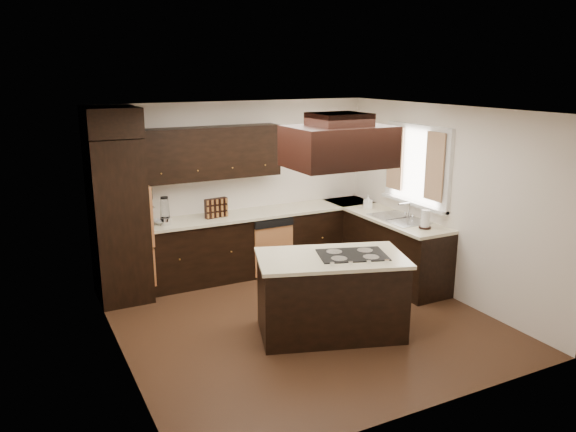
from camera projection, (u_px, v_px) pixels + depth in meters
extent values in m
cube|color=#55341F|center=(303.00, 321.00, 6.76)|extent=(4.20, 4.20, 0.02)
cube|color=silver|center=(305.00, 109.00, 6.12)|extent=(4.20, 4.20, 0.02)
cube|color=white|center=(236.00, 187.00, 8.26)|extent=(4.20, 0.02, 2.50)
cube|color=white|center=(426.00, 279.00, 4.62)|extent=(4.20, 0.02, 2.50)
cube|color=white|center=(116.00, 245.00, 5.52)|extent=(0.02, 4.20, 2.50)
cube|color=white|center=(445.00, 201.00, 7.37)|extent=(0.02, 4.20, 2.50)
cube|color=black|center=(119.00, 220.00, 7.18)|extent=(0.65, 0.75, 2.12)
cube|color=#D2834A|center=(146.00, 213.00, 7.32)|extent=(0.05, 0.62, 0.78)
cube|color=black|center=(247.00, 245.00, 8.21)|extent=(2.93, 0.60, 0.88)
cube|color=black|center=(382.00, 245.00, 8.21)|extent=(0.60, 2.40, 0.88)
cube|color=beige|center=(247.00, 215.00, 8.08)|extent=(2.93, 0.63, 0.04)
cube|color=beige|center=(383.00, 215.00, 8.09)|extent=(0.63, 2.40, 0.04)
cube|color=black|center=(211.00, 153.00, 7.78)|extent=(2.00, 0.34, 0.72)
cube|color=#D2834A|center=(274.00, 251.00, 8.10)|extent=(0.60, 0.05, 0.72)
cube|color=white|center=(417.00, 165.00, 7.72)|extent=(0.06, 1.32, 1.12)
cube|color=white|center=(419.00, 165.00, 7.73)|extent=(0.00, 1.20, 1.00)
cube|color=beige|center=(435.00, 167.00, 7.32)|extent=(0.02, 0.34, 0.90)
cube|color=beige|center=(395.00, 158.00, 8.05)|extent=(0.02, 0.34, 0.90)
cube|color=silver|center=(399.00, 219.00, 7.79)|extent=(0.52, 0.84, 0.01)
cube|color=black|center=(331.00, 297.00, 6.34)|extent=(1.77, 1.31, 0.88)
cube|color=beige|center=(331.00, 258.00, 6.22)|extent=(1.84, 1.39, 0.04)
cube|color=black|center=(352.00, 255.00, 6.25)|extent=(0.86, 0.71, 0.01)
cube|color=black|center=(338.00, 146.00, 5.78)|extent=(1.05, 0.72, 0.42)
cube|color=black|center=(339.00, 119.00, 5.71)|extent=(0.55, 0.50, 0.13)
cylinder|color=silver|center=(165.00, 221.00, 7.48)|extent=(0.15, 0.15, 0.10)
cone|color=silver|center=(165.00, 208.00, 7.43)|extent=(0.13, 0.13, 0.26)
cube|color=black|center=(216.00, 208.00, 7.84)|extent=(0.34, 0.13, 0.27)
imported|color=white|center=(163.00, 222.00, 7.53)|extent=(0.30, 0.30, 0.06)
imported|color=white|center=(368.00, 202.00, 8.34)|extent=(0.11, 0.11, 0.21)
cylinder|color=white|center=(425.00, 219.00, 7.29)|extent=(0.13, 0.13, 0.24)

